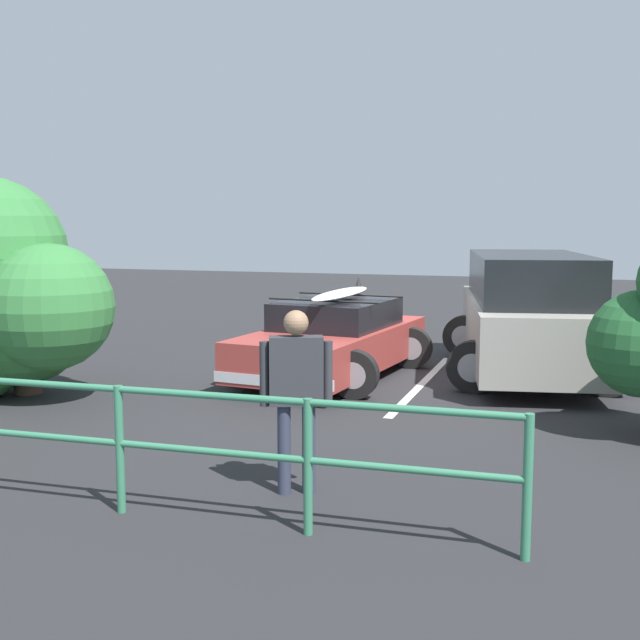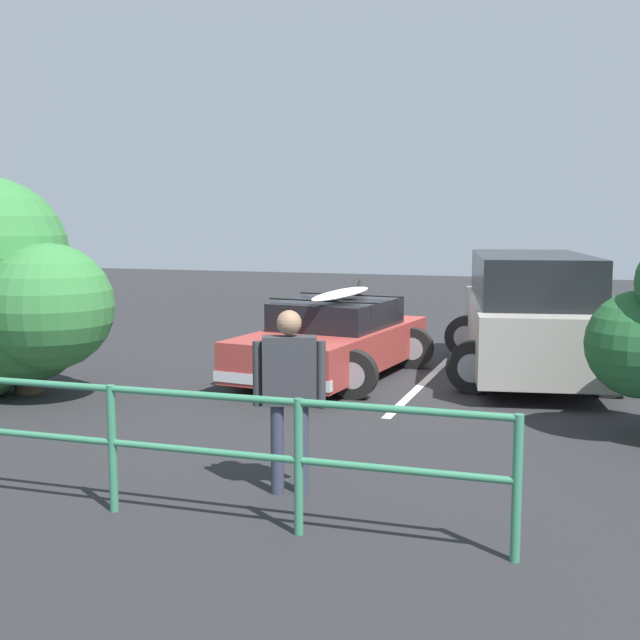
{
  "view_description": "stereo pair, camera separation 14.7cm",
  "coord_description": "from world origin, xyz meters",
  "views": [
    {
      "loc": [
        -2.98,
        12.05,
        2.39
      ],
      "look_at": [
        0.58,
        1.19,
        0.95
      ],
      "focal_mm": 45.0,
      "sensor_mm": 36.0,
      "label": 1
    },
    {
      "loc": [
        -3.12,
        12.0,
        2.39
      ],
      "look_at": [
        0.58,
        1.19,
        0.95
      ],
      "focal_mm": 45.0,
      "sensor_mm": 36.0,
      "label": 2
    }
  ],
  "objects": [
    {
      "name": "person_bystander",
      "position": [
        -0.67,
        5.66,
        0.97
      ],
      "size": [
        0.59,
        0.34,
        1.62
      ],
      "color": "#33384C",
      "rests_on": "ground"
    },
    {
      "name": "parking_stripe",
      "position": [
        -0.81,
        0.59,
        0.0
      ],
      "size": [
        0.12,
        4.46,
        0.0
      ],
      "primitive_type": "cube",
      "rotation": [
        0.0,
        0.0,
        1.57
      ],
      "color": "silver",
      "rests_on": "ground"
    },
    {
      "name": "railing_fence",
      "position": [
        1.34,
        6.56,
        0.7
      ],
      "size": [
        8.1,
        0.25,
        1.06
      ],
      "color": "#387F5B",
      "rests_on": "ground"
    },
    {
      "name": "ground_plane",
      "position": [
        0.0,
        0.0,
        -0.01
      ],
      "size": [
        44.0,
        44.0,
        0.02
      ],
      "primitive_type": "cube",
      "color": "#28282B",
      "rests_on": "ground"
    },
    {
      "name": "suv_car",
      "position": [
        -2.2,
        -0.61,
        0.95
      ],
      "size": [
        3.02,
        5.21,
        1.86
      ],
      "color": "#9E998E",
      "rests_on": "ground"
    },
    {
      "name": "sedan_car",
      "position": [
        0.58,
        0.55,
        0.57
      ],
      "size": [
        2.64,
        4.15,
        1.45
      ],
      "color": "#9E3833",
      "rests_on": "ground"
    },
    {
      "name": "bush_near_left",
      "position": [
        4.47,
        3.16,
        1.29
      ],
      "size": [
        3.19,
        2.56,
        3.08
      ],
      "color": "#4C3828",
      "rests_on": "ground"
    }
  ]
}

